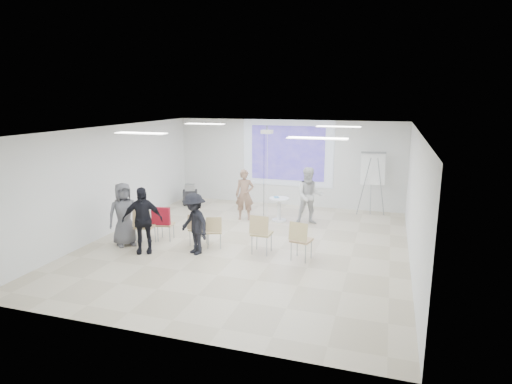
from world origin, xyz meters
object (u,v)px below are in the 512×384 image
(player_right, at_px, (309,193))
(laptop, at_px, (198,228))
(chair_left_inner, at_px, (197,227))
(chair_right_inner, at_px, (261,231))
(pedestal_table, at_px, (279,208))
(player_left, at_px, (245,191))
(flipchart_easel, at_px, (373,169))
(audience_left, at_px, (142,215))
(audience_outer, at_px, (124,211))
(chair_center, at_px, (214,229))
(av_cart, at_px, (190,195))
(audience_mid, at_px, (194,220))
(chair_right_far, at_px, (300,238))
(chair_left_mid, at_px, (164,222))
(chair_far_left, at_px, (144,224))

(player_right, distance_m, laptop, 3.65)
(chair_left_inner, bearing_deg, chair_right_inner, 0.14)
(pedestal_table, distance_m, player_left, 1.19)
(player_right, height_order, flipchart_easel, flipchart_easel)
(audience_left, distance_m, audience_outer, 0.82)
(player_left, distance_m, chair_center, 2.74)
(chair_right_inner, xyz_separation_m, av_cart, (-3.82, 3.94, -0.25))
(chair_left_inner, height_order, audience_outer, audience_outer)
(player_left, relative_size, chair_center, 2.13)
(chair_right_inner, bearing_deg, audience_mid, -162.85)
(chair_left_inner, xyz_separation_m, laptop, (0.00, 0.09, -0.05))
(audience_left, bearing_deg, chair_center, 3.15)
(chair_right_far, xyz_separation_m, audience_left, (-3.81, -0.61, 0.38))
(player_left, bearing_deg, audience_left, -126.72)
(chair_left_mid, bearing_deg, audience_left, -103.95)
(player_right, relative_size, audience_left, 1.01)
(flipchart_easel, bearing_deg, audience_outer, -149.85)
(chair_far_left, height_order, chair_left_inner, chair_far_left)
(chair_left_inner, distance_m, flipchart_easel, 6.09)
(player_left, distance_m, chair_left_inner, 2.74)
(chair_right_inner, bearing_deg, chair_far_left, -173.07)
(laptop, relative_size, audience_left, 0.16)
(audience_outer, bearing_deg, chair_center, -36.55)
(chair_far_left, bearing_deg, av_cart, 90.51)
(chair_right_inner, distance_m, av_cart, 5.49)
(player_left, relative_size, audience_outer, 0.97)
(chair_center, xyz_separation_m, chair_right_inner, (1.25, -0.06, 0.10))
(chair_right_inner, bearing_deg, pedestal_table, 96.73)
(chair_right_far, bearing_deg, audience_left, -159.66)
(chair_far_left, xyz_separation_m, chair_left_inner, (1.30, 0.40, -0.08))
(audience_left, bearing_deg, chair_right_inner, -9.43)
(audience_left, relative_size, av_cart, 2.56)
(player_left, relative_size, chair_far_left, 1.83)
(player_right, height_order, laptop, player_right)
(chair_left_inner, bearing_deg, chair_left_mid, 177.86)
(chair_right_inner, height_order, audience_mid, audience_mid)
(chair_far_left, height_order, av_cart, chair_far_left)
(chair_far_left, distance_m, audience_mid, 1.53)
(laptop, bearing_deg, chair_center, 169.07)
(chair_far_left, xyz_separation_m, audience_mid, (1.50, -0.14, 0.28))
(pedestal_table, distance_m, chair_right_far, 3.30)
(chair_left_mid, xyz_separation_m, av_cart, (-1.09, 3.76, -0.17))
(player_left, xyz_separation_m, laptop, (-0.39, -2.59, -0.45))
(chair_right_inner, xyz_separation_m, audience_mid, (-1.55, -0.44, 0.27))
(player_right, height_order, chair_left_inner, player_right)
(chair_left_mid, distance_m, audience_left, 1.02)
(laptop, xyz_separation_m, audience_mid, (0.20, -0.63, 0.41))
(chair_right_inner, bearing_deg, player_left, 117.32)
(pedestal_table, xyz_separation_m, audience_mid, (-1.27, -3.34, 0.44))
(player_right, xyz_separation_m, av_cart, (-4.47, 1.06, -0.62))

